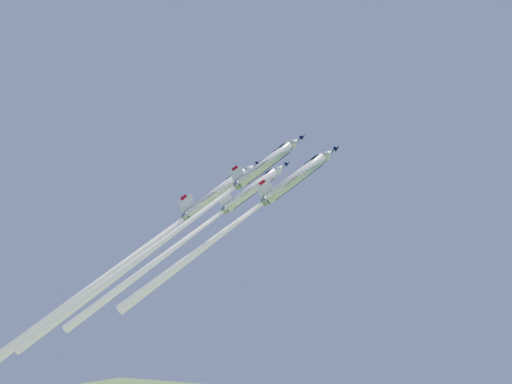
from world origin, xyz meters
The scene contains 4 objects.
jet_lead centered at (-4.45, 0.15, 72.76)m, with size 35.29×18.75×34.26m.
jet_left centered at (-17.60, 2.17, 70.50)m, with size 37.96×20.06×37.58m.
jet_right centered at (-10.85, -11.41, 69.33)m, with size 41.50×21.81×41.95m.
jet_slot centered at (-20.45, -8.35, 67.10)m, with size 41.53×21.94×41.18m.
Camera 1 is at (49.19, -88.27, 57.39)m, focal length 40.00 mm.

